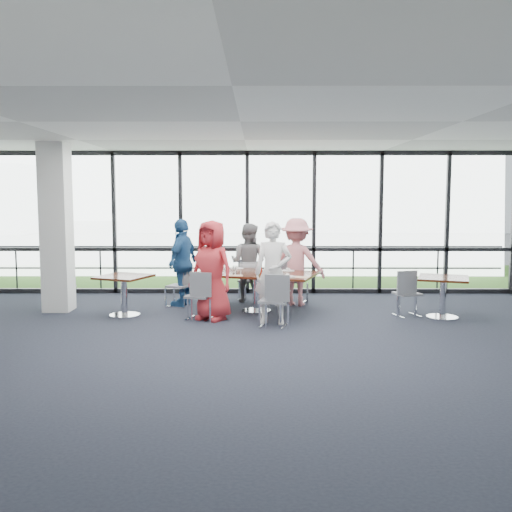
{
  "coord_description": "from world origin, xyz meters",
  "views": [
    {
      "loc": [
        0.24,
        -7.83,
        2.2
      ],
      "look_at": [
        0.2,
        2.6,
        1.1
      ],
      "focal_mm": 40.0,
      "sensor_mm": 36.0,
      "label": 1
    }
  ],
  "objects_px": {
    "main_table": "(256,278)",
    "chair_main_fl": "(250,281)",
    "side_table_left": "(124,282)",
    "diner_end": "(183,263)",
    "structural_column": "(57,228)",
    "chair_main_end": "(179,286)",
    "chair_main_nr": "(274,301)",
    "chair_spare_lb": "(62,287)",
    "chair_spare_r": "(407,294)",
    "chair_main_fr": "(294,281)",
    "side_table_right": "(443,284)",
    "diner_near_left": "(212,270)",
    "diner_far_right": "(296,262)",
    "chair_main_nl": "(199,296)",
    "diner_near_right": "(273,273)",
    "diner_far_left": "(248,263)"
  },
  "relations": [
    {
      "from": "structural_column",
      "to": "chair_spare_r",
      "type": "bearing_deg",
      "value": -4.73
    },
    {
      "from": "side_table_left",
      "to": "chair_main_fl",
      "type": "relative_size",
      "value": 1.34
    },
    {
      "from": "structural_column",
      "to": "chair_spare_lb",
      "type": "distance_m",
      "value": 1.18
    },
    {
      "from": "chair_main_end",
      "to": "chair_spare_lb",
      "type": "distance_m",
      "value": 2.26
    },
    {
      "from": "side_table_right",
      "to": "chair_spare_lb",
      "type": "bearing_deg",
      "value": 173.43
    },
    {
      "from": "diner_near_right",
      "to": "chair_main_end",
      "type": "height_order",
      "value": "diner_near_right"
    },
    {
      "from": "structural_column",
      "to": "chair_spare_lb",
      "type": "bearing_deg",
      "value": 84.75
    },
    {
      "from": "side_table_right",
      "to": "chair_main_end",
      "type": "height_order",
      "value": "chair_main_end"
    },
    {
      "from": "main_table",
      "to": "chair_main_fr",
      "type": "bearing_deg",
      "value": 67.09
    },
    {
      "from": "diner_near_right",
      "to": "chair_main_nl",
      "type": "xyz_separation_m",
      "value": [
        -1.31,
        0.29,
        -0.46
      ]
    },
    {
      "from": "chair_main_nl",
      "to": "diner_far_right",
      "type": "bearing_deg",
      "value": 52.81
    },
    {
      "from": "main_table",
      "to": "side_table_left",
      "type": "xyz_separation_m",
      "value": [
        -2.42,
        -0.42,
        -0.02
      ]
    },
    {
      "from": "chair_main_nl",
      "to": "side_table_left",
      "type": "bearing_deg",
      "value": -176.98
    },
    {
      "from": "structural_column",
      "to": "chair_spare_r",
      "type": "height_order",
      "value": "structural_column"
    },
    {
      "from": "structural_column",
      "to": "diner_far_left",
      "type": "bearing_deg",
      "value": 14.39
    },
    {
      "from": "diner_near_right",
      "to": "chair_main_nl",
      "type": "distance_m",
      "value": 1.42
    },
    {
      "from": "structural_column",
      "to": "chair_main_end",
      "type": "height_order",
      "value": "structural_column"
    },
    {
      "from": "diner_near_left",
      "to": "diner_near_right",
      "type": "height_order",
      "value": "diner_near_left"
    },
    {
      "from": "chair_main_nr",
      "to": "chair_spare_lb",
      "type": "relative_size",
      "value": 1.05
    },
    {
      "from": "chair_main_end",
      "to": "chair_spare_r",
      "type": "distance_m",
      "value": 4.42
    },
    {
      "from": "structural_column",
      "to": "chair_main_fr",
      "type": "relative_size",
      "value": 3.43
    },
    {
      "from": "diner_far_left",
      "to": "chair_spare_lb",
      "type": "xyz_separation_m",
      "value": [
        -3.63,
        -0.78,
        -0.39
      ]
    },
    {
      "from": "chair_main_fr",
      "to": "chair_main_end",
      "type": "relative_size",
      "value": 1.14
    },
    {
      "from": "structural_column",
      "to": "main_table",
      "type": "xyz_separation_m",
      "value": [
        3.8,
        -0.1,
        -0.95
      ]
    },
    {
      "from": "side_table_right",
      "to": "diner_end",
      "type": "bearing_deg",
      "value": 166.53
    },
    {
      "from": "chair_main_end",
      "to": "chair_spare_lb",
      "type": "xyz_separation_m",
      "value": [
        -2.24,
        -0.27,
        0.01
      ]
    },
    {
      "from": "diner_end",
      "to": "chair_spare_r",
      "type": "distance_m",
      "value": 4.39
    },
    {
      "from": "diner_far_right",
      "to": "chair_spare_r",
      "type": "height_order",
      "value": "diner_far_right"
    },
    {
      "from": "diner_far_right",
      "to": "chair_spare_lb",
      "type": "relative_size",
      "value": 2.07
    },
    {
      "from": "side_table_left",
      "to": "chair_main_nr",
      "type": "bearing_deg",
      "value": -17.65
    },
    {
      "from": "side_table_left",
      "to": "diner_end",
      "type": "bearing_deg",
      "value": 46.59
    },
    {
      "from": "diner_near_right",
      "to": "chair_spare_lb",
      "type": "height_order",
      "value": "diner_near_right"
    },
    {
      "from": "chair_spare_r",
      "to": "diner_near_right",
      "type": "bearing_deg",
      "value": 175.27
    },
    {
      "from": "chair_main_fr",
      "to": "chair_main_end",
      "type": "height_order",
      "value": "chair_main_fr"
    },
    {
      "from": "diner_near_left",
      "to": "chair_main_nr",
      "type": "bearing_deg",
      "value": 3.59
    },
    {
      "from": "structural_column",
      "to": "diner_far_left",
      "type": "xyz_separation_m",
      "value": [
        3.64,
        0.93,
        -0.78
      ]
    },
    {
      "from": "structural_column",
      "to": "diner_far_right",
      "type": "height_order",
      "value": "structural_column"
    },
    {
      "from": "side_table_left",
      "to": "chair_main_fl",
      "type": "bearing_deg",
      "value": 36.15
    },
    {
      "from": "diner_near_right",
      "to": "chair_main_fr",
      "type": "xyz_separation_m",
      "value": [
        0.49,
        1.9,
        -0.42
      ]
    },
    {
      "from": "side_table_left",
      "to": "diner_far_left",
      "type": "height_order",
      "value": "diner_far_left"
    },
    {
      "from": "diner_near_left",
      "to": "diner_far_right",
      "type": "distance_m",
      "value": 2.09
    },
    {
      "from": "main_table",
      "to": "side_table_left",
      "type": "height_order",
      "value": "same"
    },
    {
      "from": "main_table",
      "to": "chair_main_fr",
      "type": "height_order",
      "value": "chair_main_fr"
    },
    {
      "from": "side_table_left",
      "to": "diner_near_right",
      "type": "distance_m",
      "value": 2.79
    },
    {
      "from": "main_table",
      "to": "chair_main_fl",
      "type": "xyz_separation_m",
      "value": [
        -0.14,
        1.24,
        -0.24
      ]
    },
    {
      "from": "chair_main_nr",
      "to": "chair_spare_r",
      "type": "height_order",
      "value": "chair_main_nr"
    },
    {
      "from": "diner_end",
      "to": "main_table",
      "type": "bearing_deg",
      "value": 88.53
    },
    {
      "from": "diner_near_left",
      "to": "chair_spare_lb",
      "type": "height_order",
      "value": "diner_near_left"
    },
    {
      "from": "main_table",
      "to": "chair_spare_lb",
      "type": "relative_size",
      "value": 2.96
    },
    {
      "from": "diner_far_right",
      "to": "chair_main_nl",
      "type": "distance_m",
      "value": 2.34
    }
  ]
}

